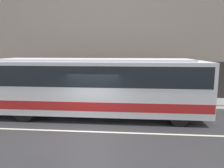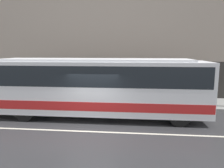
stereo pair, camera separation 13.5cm
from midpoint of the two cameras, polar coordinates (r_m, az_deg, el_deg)
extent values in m
plane|color=#2D2D30|center=(10.11, -6.14, -12.28)|extent=(60.00, 60.00, 0.00)
cube|color=gray|center=(15.34, -2.07, -4.57)|extent=(60.00, 3.12, 0.14)
cube|color=gray|center=(16.85, -1.43, 18.51)|extent=(60.00, 0.30, 12.91)
cube|color=#2D2B28|center=(16.60, -1.43, 1.14)|extent=(60.00, 0.06, 2.80)
cube|color=beige|center=(10.10, -6.14, -12.26)|extent=(54.00, 0.14, 0.01)
cube|color=silver|center=(11.80, -4.80, -0.59)|extent=(11.78, 2.56, 2.71)
cube|color=#B21E1E|center=(11.96, -4.75, -4.39)|extent=(11.72, 2.58, 0.45)
cube|color=black|center=(11.71, -4.84, 2.60)|extent=(11.43, 2.58, 1.03)
cube|color=orange|center=(12.10, 23.59, 4.49)|extent=(0.12, 1.92, 0.28)
cube|color=silver|center=(11.65, -4.89, 6.29)|extent=(10.01, 2.17, 0.12)
cylinder|color=black|center=(11.04, 16.93, -8.01)|extent=(1.01, 0.28, 1.01)
cylinder|color=black|center=(13.16, 14.97, -5.20)|extent=(1.01, 0.28, 1.01)
cylinder|color=black|center=(12.14, -22.25, -6.76)|extent=(1.01, 0.28, 1.01)
cylinder|color=black|center=(14.09, -18.09, -4.41)|extent=(1.01, 0.28, 1.01)
cylinder|color=navy|center=(15.73, -18.86, -1.84)|extent=(0.36, 0.36, 1.39)
sphere|color=tan|center=(15.60, -19.01, 1.13)|extent=(0.25, 0.25, 0.25)
camera|label=1|loc=(0.07, -90.33, -0.05)|focal=35.00mm
camera|label=2|loc=(0.07, 89.67, 0.05)|focal=35.00mm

